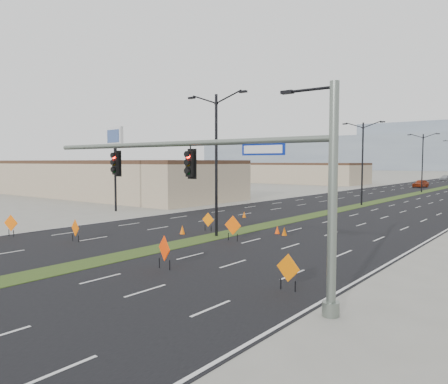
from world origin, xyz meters
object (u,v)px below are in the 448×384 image
Objects in this scene: construction_sign_5 at (288,269)px; cone_1 at (284,231)px; streetlight_2 at (422,161)px; construction_sign_4 at (164,250)px; pole_sign_west at (115,143)px; car_far at (445,178)px; construction_sign_0 at (11,224)px; cone_0 at (182,230)px; cone_3 at (244,215)px; cone_2 at (277,230)px; streetlight_1 at (362,161)px; construction_sign_3 at (233,226)px; car_left at (421,184)px; construction_sign_2 at (208,220)px; streetlight_0 at (216,160)px; signal_mast at (225,175)px; construction_sign_1 at (75,229)px.

cone_1 is at bearing 128.41° from construction_sign_5.
streetlight_2 is 65.21m from construction_sign_4.
construction_sign_5 is at bearing -18.07° from pole_sign_west.
construction_sign_5 is at bearing -59.17° from cone_1.
streetlight_2 is at bearing -76.38° from car_far.
cone_0 is at bearing 21.48° from construction_sign_0.
cone_2 is at bearing -39.78° from cone_3.
streetlight_1 is 39.01m from construction_sign_0.
car_left is at bearing 91.14° from construction_sign_3.
car_far is (-7.75, 57.57, -4.73)m from streetlight_2.
streetlight_1 is 1.00× the size of streetlight_2.
construction_sign_0 is 1.09× the size of construction_sign_2.
cone_0 reaches higher than cone_3.
streetlight_0 reaches higher than construction_sign_5.
signal_mast is 14.87m from cone_1.
car_left reaches higher than cone_2.
streetlight_2 is 2.12× the size of car_far.
construction_sign_3 reaches higher than cone_1.
construction_sign_5 reaches higher than cone_3.
construction_sign_0 is at bearing -152.06° from construction_sign_3.
construction_sign_4 is (3.95, -64.93, -4.43)m from streetlight_2.
cone_0 is (3.50, 6.56, -0.55)m from construction_sign_1.
streetlight_0 is at bearing -65.21° from cone_3.
construction_sign_0 reaches higher than cone_1.
signal_mast is at bearing 0.33° from construction_sign_1.
pole_sign_west is at bearing 161.89° from construction_sign_5.
streetlight_2 is 46.79m from cone_3.
pole_sign_west is at bearing 173.90° from cone_1.
car_left reaches higher than cone_1.
cone_3 is at bearing -82.25° from car_far.
signal_mast is at bearing -58.39° from construction_sign_3.
construction_sign_3 is 11.48m from construction_sign_5.
streetlight_2 is at bearing 93.94° from cone_1.
car_far is 123.29m from construction_sign_5.
streetlight_2 is 53.68m from pole_sign_west.
construction_sign_3 is at bearing -79.17° from car_far.
construction_sign_1 is (1.70, -120.95, 0.19)m from car_far.
construction_sign_3 is 22.41m from pole_sign_west.
car_far is 7.18× the size of cone_0.
streetlight_2 is at bearing -68.23° from car_left.
construction_sign_2 is (9.50, 10.46, -0.08)m from construction_sign_0.
pole_sign_west reaches higher than construction_sign_5.
streetlight_0 is at bearing 17.77° from cone_0.
streetlight_1 is 7.07× the size of construction_sign_2.
construction_sign_2 is 5.33m from cone_2.
streetlight_1 is (-8.56, 38.00, 0.63)m from signal_mast.
streetlight_2 is 6.47× the size of construction_sign_5.
streetlight_2 is 16.65× the size of cone_2.
streetlight_0 is 7.07× the size of construction_sign_2.
streetlight_2 reaches higher than cone_0.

